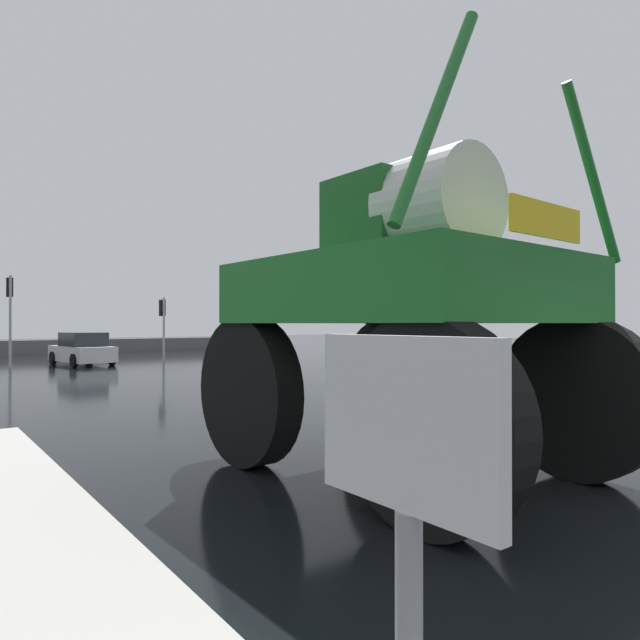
{
  "coord_description": "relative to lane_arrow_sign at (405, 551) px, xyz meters",
  "views": [
    {
      "loc": [
        -5.92,
        -0.72,
        1.92
      ],
      "look_at": [
        -0.52,
        6.45,
        1.98
      ],
      "focal_mm": 30.86,
      "sensor_mm": 36.0,
      "label": 1
    }
  ],
  "objects": [
    {
      "name": "traffic_signal_far_left",
      "position": [
        2.58,
        26.4,
        1.6
      ],
      "size": [
        0.24,
        0.55,
        4.04
      ],
      "color": "#A8AAAF",
      "rests_on": "ground"
    },
    {
      "name": "median_island",
      "position": [
        -0.08,
        4.29,
        -1.27
      ],
      "size": [
        1.18,
        10.71,
        0.15
      ],
      "primitive_type": "cube",
      "color": "#B2AFA8",
      "rests_on": "ground"
    },
    {
      "name": "lane_arrow_sign",
      "position": [
        0.0,
        0.0,
        0.0
      ],
      "size": [
        0.07,
        0.6,
        1.74
      ],
      "color": "#99999E",
      "rests_on": "median_island"
    },
    {
      "name": "sedan_ahead",
      "position": [
        5.55,
        26.26,
        -0.63
      ],
      "size": [
        2.27,
        4.28,
        1.52
      ],
      "rotation": [
        0.0,
        0.0,
        1.69
      ],
      "color": "silver",
      "rests_on": "ground"
    },
    {
      "name": "streetlight_near_right",
      "position": [
        12.88,
        11.45,
        2.63
      ],
      "size": [
        1.66,
        0.24,
        7.14
      ],
      "color": "#A8AAAF",
      "rests_on": "ground"
    },
    {
      "name": "ground_plane",
      "position": [
        4.91,
        17.74,
        -1.35
      ],
      "size": [
        120.0,
        120.0,
        0.0
      ],
      "primitive_type": "plane",
      "color": "black"
    },
    {
      "name": "traffic_signal_near_right",
      "position": [
        9.61,
        9.89,
        1.43
      ],
      "size": [
        0.24,
        0.54,
        3.81
      ],
      "color": "#A8AAAF",
      "rests_on": "ground"
    },
    {
      "name": "bare_tree_right",
      "position": [
        16.43,
        18.4,
        3.02
      ],
      "size": [
        3.63,
        3.63,
        5.92
      ],
      "color": "#473828",
      "rests_on": "ground"
    },
    {
      "name": "traffic_signal_far_right",
      "position": [
        9.48,
        26.41,
        1.03
      ],
      "size": [
        0.24,
        0.55,
        3.26
      ],
      "color": "#A8AAAF",
      "rests_on": "ground"
    },
    {
      "name": "oversize_sprayer",
      "position": [
        4.15,
        4.02,
        0.74
      ],
      "size": [
        4.26,
        5.24,
        4.86
      ],
      "rotation": [
        0.0,
        0.0,
        1.6
      ],
      "color": "black",
      "rests_on": "ground"
    },
    {
      "name": "roadside_barrier",
      "position": [
        4.91,
        36.83,
        -0.9
      ],
      "size": [
        29.52,
        0.24,
        0.9
      ],
      "primitive_type": "cube",
      "color": "#59595B",
      "rests_on": "ground"
    }
  ]
}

